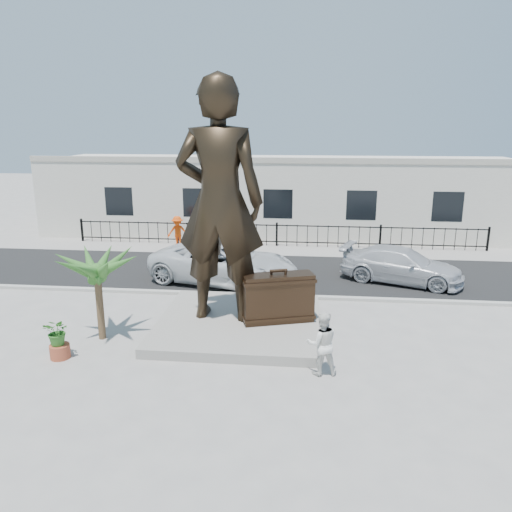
{
  "coord_description": "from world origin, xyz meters",
  "views": [
    {
      "loc": [
        1.63,
        -13.54,
        6.46
      ],
      "look_at": [
        0.0,
        2.0,
        2.3
      ],
      "focal_mm": 35.0,
      "sensor_mm": 36.0,
      "label": 1
    }
  ],
  "objects": [
    {
      "name": "curb",
      "position": [
        0.0,
        4.5,
        0.06
      ],
      "size": [
        40.0,
        0.25,
        0.12
      ],
      "primitive_type": "cube",
      "color": "#A5A399",
      "rests_on": "ground"
    },
    {
      "name": "ground",
      "position": [
        0.0,
        0.0,
        0.0
      ],
      "size": [
        100.0,
        100.0,
        0.0
      ],
      "primitive_type": "plane",
      "color": "#9E9991",
      "rests_on": "ground"
    },
    {
      "name": "planter",
      "position": [
        -5.27,
        -1.21,
        0.2
      ],
      "size": [
        0.56,
        0.56,
        0.4
      ],
      "primitive_type": "cylinder",
      "color": "#A1452A",
      "rests_on": "ground"
    },
    {
      "name": "palm_tree",
      "position": [
        -4.61,
        0.2,
        0.0
      ],
      "size": [
        1.8,
        1.8,
        3.2
      ],
      "primitive_type": null,
      "color": "#2D5D21",
      "rests_on": "ground"
    },
    {
      "name": "shrub",
      "position": [
        -5.27,
        -1.21,
        0.8
      ],
      "size": [
        0.79,
        0.71,
        0.81
      ],
      "primitive_type": "imported",
      "rotation": [
        0.0,
        0.0,
        -0.11
      ],
      "color": "#2E6822",
      "rests_on": "planter"
    },
    {
      "name": "building",
      "position": [
        0.0,
        17.0,
        2.2
      ],
      "size": [
        28.0,
        7.0,
        4.4
      ],
      "primitive_type": "cube",
      "color": "silver",
      "rests_on": "ground"
    },
    {
      "name": "tourist",
      "position": [
        2.1,
        -1.37,
        0.87
      ],
      "size": [
        0.95,
        0.8,
        1.74
      ],
      "primitive_type": "imported",
      "rotation": [
        0.0,
        0.0,
        3.32
      ],
      "color": "white",
      "rests_on": "ground"
    },
    {
      "name": "statue",
      "position": [
        -1.1,
        1.65,
        4.1
      ],
      "size": [
        2.87,
        1.96,
        7.61
      ],
      "primitive_type": "imported",
      "rotation": [
        0.0,
        0.0,
        3.09
      ],
      "color": "black",
      "rests_on": "plinth"
    },
    {
      "name": "car_white",
      "position": [
        -1.77,
        6.17,
        0.87
      ],
      "size": [
        6.7,
        4.44,
        1.71
      ],
      "primitive_type": "imported",
      "rotation": [
        0.0,
        0.0,
        1.29
      ],
      "color": "silver",
      "rests_on": "street"
    },
    {
      "name": "fence",
      "position": [
        0.0,
        12.8,
        0.6
      ],
      "size": [
        22.0,
        0.1,
        1.2
      ],
      "primitive_type": "cube",
      "color": "black",
      "rests_on": "ground"
    },
    {
      "name": "worker",
      "position": [
        -5.23,
        11.86,
        0.87
      ],
      "size": [
        1.12,
        0.66,
        1.7
      ],
      "primitive_type": "imported",
      "rotation": [
        0.0,
        0.0,
        0.03
      ],
      "color": "#E3470B",
      "rests_on": "far_sidewalk"
    },
    {
      "name": "suitcase",
      "position": [
        0.77,
        1.45,
        1.08
      ],
      "size": [
        2.34,
        1.34,
        1.57
      ],
      "primitive_type": "cube",
      "rotation": [
        0.0,
        0.0,
        0.3
      ],
      "color": "black",
      "rests_on": "plinth"
    },
    {
      "name": "car_silver",
      "position": [
        5.6,
        7.0,
        0.73
      ],
      "size": [
        5.38,
        3.62,
        1.45
      ],
      "primitive_type": "imported",
      "rotation": [
        0.0,
        0.0,
        1.22
      ],
      "color": "#BBBDC0",
      "rests_on": "street"
    },
    {
      "name": "far_sidewalk",
      "position": [
        0.0,
        12.0,
        0.01
      ],
      "size": [
        40.0,
        2.5,
        0.02
      ],
      "primitive_type": "cube",
      "color": "#9E9991",
      "rests_on": "ground"
    },
    {
      "name": "street",
      "position": [
        0.0,
        8.0,
        0.01
      ],
      "size": [
        40.0,
        7.0,
        0.01
      ],
      "primitive_type": "cube",
      "color": "black",
      "rests_on": "ground"
    },
    {
      "name": "plinth",
      "position": [
        -0.5,
        1.5,
        0.15
      ],
      "size": [
        5.2,
        5.2,
        0.3
      ],
      "primitive_type": "cube",
      "color": "gray",
      "rests_on": "ground"
    }
  ]
}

